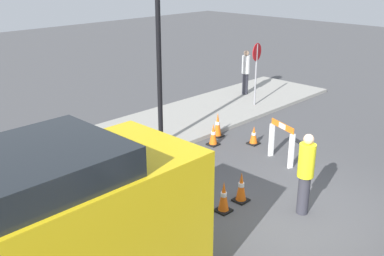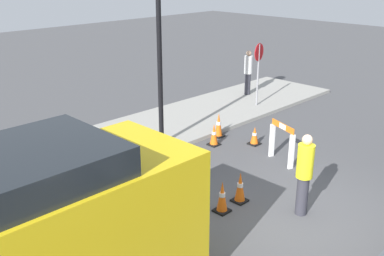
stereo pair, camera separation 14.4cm
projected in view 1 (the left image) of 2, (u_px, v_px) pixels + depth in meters
name	position (u px, v px, depth m)	size (l,w,h in m)	color
ground_plane	(309.00, 223.00, 8.80)	(60.00, 60.00, 0.00)	#4C4C4F
sidewalk_slab	(121.00, 141.00, 12.74)	(18.00, 3.07, 0.11)	#9E9B93
streetlamp_post	(158.00, 5.00, 11.12)	(0.44, 0.44, 5.83)	black
stop_sign	(256.00, 64.00, 15.30)	(0.60, 0.12, 2.16)	gray
barricade_0	(126.00, 163.00, 10.14)	(0.40, 0.85, 1.02)	white
barricade_1	(281.00, 141.00, 11.34)	(0.44, 0.89, 1.05)	white
traffic_cone_0	(213.00, 135.00, 12.50)	(0.30, 0.30, 0.63)	black
traffic_cone_1	(218.00, 125.00, 13.11)	(0.30, 0.30, 0.72)	black
traffic_cone_2	(224.00, 197.00, 9.11)	(0.30, 0.30, 0.68)	black
traffic_cone_3	(254.00, 136.00, 12.58)	(0.30, 0.30, 0.53)	black
traffic_cone_4	(143.00, 161.00, 11.02)	(0.30, 0.30, 0.48)	black
traffic_cone_5	(241.00, 187.00, 9.51)	(0.30, 0.30, 0.68)	black
person_worker	(306.00, 172.00, 8.85)	(0.34, 0.34, 1.72)	#33333D
person_pedestrian	(246.00, 71.00, 16.79)	(0.40, 0.40, 1.67)	#33333D
work_van	(12.00, 253.00, 5.52)	(5.34, 2.10, 2.68)	yellow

